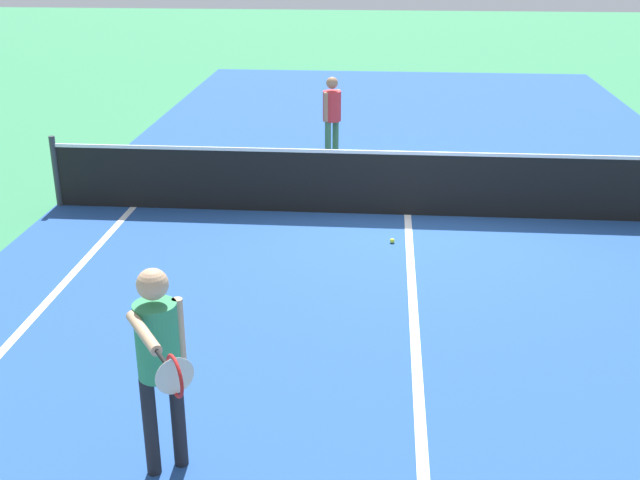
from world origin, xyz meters
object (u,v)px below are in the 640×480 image
Objects in this scene: player_far at (332,111)px; tennis_ball_near_net at (392,241)px; player_near at (159,351)px; net at (409,183)px.

player_far reaches higher than tennis_ball_near_net.
player_near is 5.28m from tennis_ball_near_net.
player_near is 25.76× the size of tennis_ball_near_net.
net is at bearing -64.28° from player_far.
player_near is at bearing -108.17° from net.
net is 160.41× the size of tennis_ball_near_net.
player_far is 22.94× the size of tennis_ball_near_net.
net reaches higher than tennis_ball_near_net.
player_near is at bearing -94.38° from player_far.
player_near is 8.74m from player_far.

